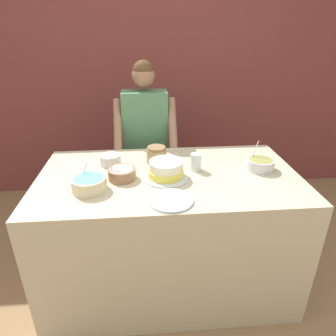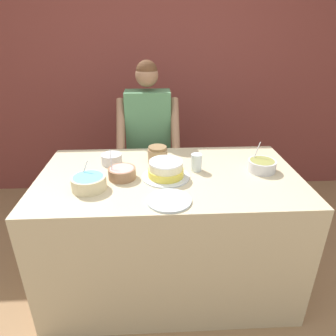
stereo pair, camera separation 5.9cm
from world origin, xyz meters
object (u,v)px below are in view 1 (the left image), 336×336
person_baker (145,135)px  cake (166,170)px  frosting_bowl_olive (260,164)px  drinking_glass (196,162)px  frosting_bowl_blue (89,183)px  frosting_bowl_pink (122,173)px  ceramic_plate (171,200)px  frosting_bowl_white (110,159)px  stoneware_jar (156,155)px

person_baker → cake: 0.79m
frosting_bowl_olive → drinking_glass: bearing=176.0°
frosting_bowl_blue → frosting_bowl_pink: size_ratio=1.11×
person_baker → ceramic_plate: 1.08m
frosting_bowl_white → drinking_glass: 0.60m
drinking_glass → frosting_bowl_white: bearing=166.8°
frosting_bowl_olive → frosting_bowl_pink: bearing=-176.3°
person_baker → stoneware_jar: size_ratio=11.15×
cake → frosting_bowl_pink: frosting_bowl_pink is taller
ceramic_plate → frosting_bowl_blue: bearing=160.2°
drinking_glass → cake: bearing=-155.5°
stoneware_jar → frosting_bowl_olive: bearing=-14.1°
drinking_glass → stoneware_jar: size_ratio=0.84×
frosting_bowl_blue → drinking_glass: frosting_bowl_blue is taller
ceramic_plate → drinking_glass: bearing=62.3°
frosting_bowl_blue → frosting_bowl_white: frosting_bowl_blue is taller
ceramic_plate → frosting_bowl_white: bearing=125.6°
person_baker → frosting_bowl_white: size_ratio=10.70×
person_baker → frosting_bowl_white: (-0.26, -0.55, 0.02)m
person_baker → frosting_bowl_pink: size_ratio=8.30×
stoneware_jar → cake: bearing=-78.7°
frosting_bowl_olive → ceramic_plate: 0.74m
drinking_glass → stoneware_jar: stoneware_jar is taller
cake → frosting_bowl_blue: 0.48m
frosting_bowl_white → drinking_glass: (0.59, -0.14, 0.02)m
person_baker → ceramic_plate: size_ratio=6.17×
frosting_bowl_pink → ceramic_plate: bearing=-46.6°
frosting_bowl_olive → drinking_glass: (-0.44, 0.03, 0.02)m
frosting_bowl_white → ceramic_plate: size_ratio=0.58×
frosting_bowl_pink → frosting_bowl_white: (-0.09, 0.23, 0.00)m
person_baker → cake: size_ratio=5.03×
frosting_bowl_pink → frosting_bowl_white: frosting_bowl_pink is taller
person_baker → drinking_glass: person_baker is taller
person_baker → cake: (0.12, -0.78, 0.03)m
frosting_bowl_blue → ceramic_plate: size_ratio=0.82×
cake → frosting_bowl_pink: 0.28m
frosting_bowl_olive → drinking_glass: size_ratio=1.60×
frosting_bowl_blue → frosting_bowl_white: bearing=75.5°
frosting_bowl_olive → frosting_bowl_pink: size_ratio=1.00×
drinking_glass → stoneware_jar: (-0.26, 0.14, 0.00)m
ceramic_plate → stoneware_jar: 0.54m
person_baker → frosting_bowl_olive: 1.05m
frosting_bowl_pink → person_baker: bearing=78.1°
frosting_bowl_pink → drinking_glass: bearing=10.5°
frosting_bowl_blue → drinking_glass: (0.68, 0.22, 0.01)m
ceramic_plate → cake: bearing=90.8°
person_baker → frosting_bowl_white: bearing=-115.1°
frosting_bowl_olive → frosting_bowl_pink: frosting_bowl_pink is taller
person_baker → frosting_bowl_olive: (0.77, -0.71, 0.02)m
frosting_bowl_pink → ceramic_plate: size_ratio=0.74×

